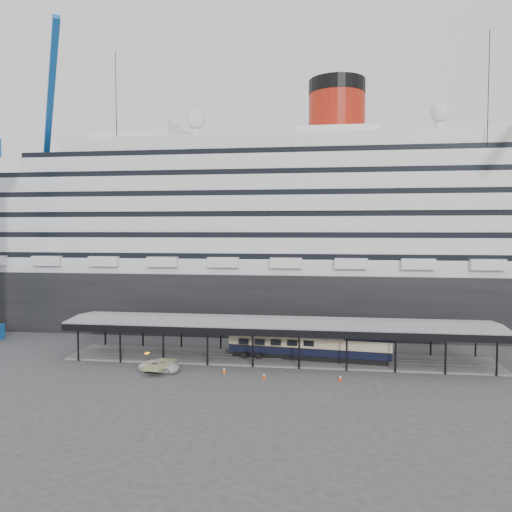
% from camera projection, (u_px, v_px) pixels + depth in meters
% --- Properties ---
extents(ground, '(200.00, 200.00, 0.00)m').
position_uv_depth(ground, '(275.00, 370.00, 61.00)').
color(ground, '#363639').
rests_on(ground, ground).
extents(cruise_ship, '(130.00, 30.00, 43.90)m').
position_uv_depth(cruise_ship, '(292.00, 223.00, 91.70)').
color(cruise_ship, black).
rests_on(cruise_ship, ground).
extents(platform_canopy, '(56.00, 9.18, 5.30)m').
position_uv_depth(platform_canopy, '(279.00, 342.00, 65.82)').
color(platform_canopy, slate).
rests_on(platform_canopy, ground).
extents(port_truck, '(5.12, 2.85, 1.36)m').
position_uv_depth(port_truck, '(160.00, 366.00, 60.32)').
color(port_truck, silver).
rests_on(port_truck, ground).
extents(pullman_carriage, '(21.30, 5.10, 20.74)m').
position_uv_depth(pullman_carriage, '(309.00, 342.00, 65.28)').
color(pullman_carriage, black).
rests_on(pullman_carriage, ground).
extents(traffic_cone_left, '(0.52, 0.52, 0.83)m').
position_uv_depth(traffic_cone_left, '(224.00, 370.00, 59.55)').
color(traffic_cone_left, '#D9580C').
rests_on(traffic_cone_left, ground).
extents(traffic_cone_mid, '(0.49, 0.49, 0.76)m').
position_uv_depth(traffic_cone_mid, '(264.00, 376.00, 57.33)').
color(traffic_cone_mid, red).
rests_on(traffic_cone_mid, ground).
extents(traffic_cone_right, '(0.51, 0.51, 0.75)m').
position_uv_depth(traffic_cone_right, '(340.00, 378.00, 56.53)').
color(traffic_cone_right, red).
rests_on(traffic_cone_right, ground).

